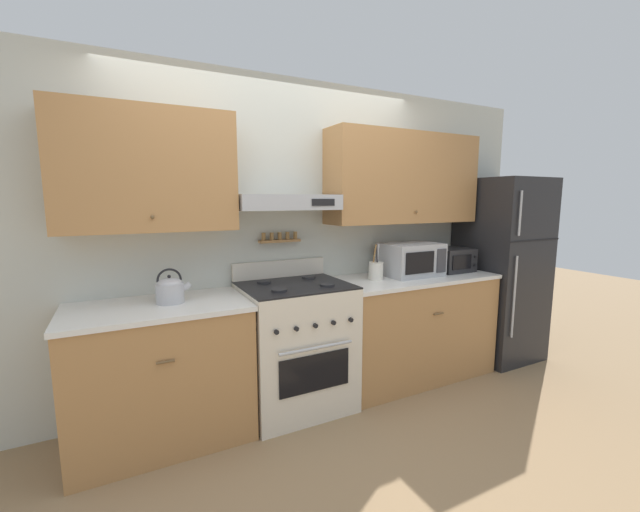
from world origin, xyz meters
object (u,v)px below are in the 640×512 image
(stove_range, at_px, (295,345))
(utensil_crock, at_px, (376,270))
(refrigerator, at_px, (500,269))
(toaster_oven, at_px, (451,260))
(microwave, at_px, (411,259))
(tea_kettle, at_px, (170,289))

(stove_range, xyz_separation_m, utensil_crock, (0.76, 0.04, 0.52))
(refrigerator, distance_m, toaster_oven, 0.64)
(stove_range, height_order, utensil_crock, utensil_crock)
(stove_range, distance_m, microwave, 1.29)
(tea_kettle, distance_m, utensil_crock, 1.64)
(tea_kettle, height_order, toaster_oven, tea_kettle)
(stove_range, relative_size, utensil_crock, 3.64)
(stove_range, distance_m, tea_kettle, 1.02)
(stove_range, xyz_separation_m, toaster_oven, (1.62, 0.03, 0.54))
(refrigerator, xyz_separation_m, toaster_oven, (-0.63, 0.05, 0.13))
(stove_range, relative_size, refrigerator, 0.61)
(tea_kettle, xyz_separation_m, utensil_crock, (1.64, 0.00, -0.01))
(tea_kettle, xyz_separation_m, microwave, (2.03, 0.02, 0.05))
(tea_kettle, xyz_separation_m, toaster_oven, (2.50, -0.00, 0.02))
(refrigerator, relative_size, microwave, 3.58)
(tea_kettle, bearing_deg, refrigerator, -1.00)
(refrigerator, height_order, toaster_oven, refrigerator)
(refrigerator, xyz_separation_m, tea_kettle, (-3.13, 0.05, 0.11))
(tea_kettle, relative_size, toaster_oven, 0.65)
(utensil_crock, height_order, toaster_oven, utensil_crock)
(stove_range, bearing_deg, tea_kettle, 177.68)
(stove_range, height_order, microwave, microwave)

